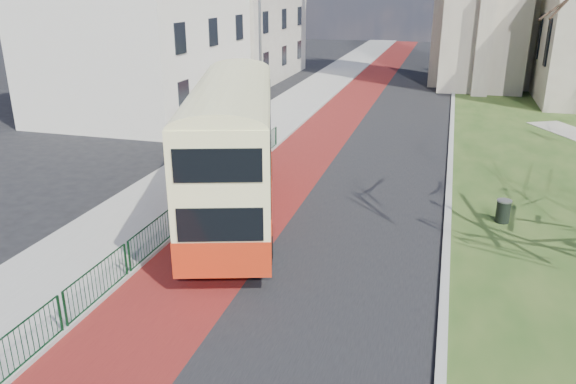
% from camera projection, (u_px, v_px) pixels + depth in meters
% --- Properties ---
extents(ground, '(160.00, 160.00, 0.00)m').
position_uv_depth(ground, '(209.00, 306.00, 15.13)').
color(ground, black).
rests_on(ground, ground).
extents(road_carriageway, '(9.00, 120.00, 0.01)m').
position_uv_depth(road_carriageway, '(370.00, 134.00, 32.80)').
color(road_carriageway, black).
rests_on(road_carriageway, ground).
extents(bus_lane, '(3.40, 120.00, 0.01)m').
position_uv_depth(bus_lane, '(325.00, 131.00, 33.49)').
color(bus_lane, '#591414').
rests_on(bus_lane, ground).
extents(pavement_west, '(4.00, 120.00, 0.12)m').
position_uv_depth(pavement_west, '(264.00, 126.00, 34.45)').
color(pavement_west, gray).
rests_on(pavement_west, ground).
extents(kerb_west, '(0.25, 120.00, 0.13)m').
position_uv_depth(kerb_west, '(296.00, 128.00, 33.94)').
color(kerb_west, '#999993').
rests_on(kerb_west, ground).
extents(kerb_east, '(0.25, 80.00, 0.13)m').
position_uv_depth(kerb_east, '(452.00, 130.00, 33.40)').
color(kerb_east, '#999993').
rests_on(kerb_east, ground).
extents(pedestrian_railing, '(0.07, 24.00, 1.12)m').
position_uv_depth(pedestrian_railing, '(176.00, 220.00, 19.31)').
color(pedestrian_railing, '#0B3217').
rests_on(pedestrian_railing, ground).
extents(street_block_near, '(10.30, 14.30, 13.00)m').
position_uv_depth(street_block_near, '(141.00, 13.00, 36.35)').
color(street_block_near, silver).
rests_on(street_block_near, ground).
extents(street_block_far, '(10.30, 16.30, 11.50)m').
position_uv_depth(street_block_far, '(231.00, 14.00, 51.05)').
color(street_block_far, '#B5AA99').
rests_on(street_block_far, ground).
extents(streetlamp, '(2.13, 0.18, 8.00)m').
position_uv_depth(streetlamp, '(263.00, 54.00, 30.92)').
color(streetlamp, gray).
rests_on(streetlamp, pavement_west).
extents(bus, '(6.14, 12.00, 4.90)m').
position_uv_depth(bus, '(233.00, 143.00, 20.21)').
color(bus, '#B72A10').
rests_on(bus, ground).
extents(litter_bin, '(0.54, 0.54, 0.85)m').
position_uv_depth(litter_bin, '(503.00, 211.00, 20.31)').
color(litter_bin, black).
rests_on(litter_bin, grass_green).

